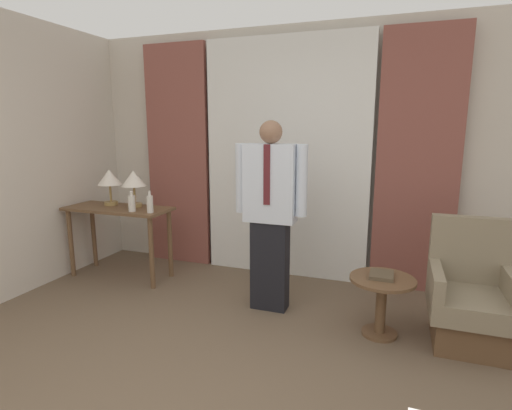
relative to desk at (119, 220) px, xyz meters
name	(u,v)px	position (x,y,z in m)	size (l,w,h in m)	color
wall_back	(289,154)	(1.68, 0.83, 0.70)	(10.00, 0.06, 2.70)	beige
curtain_sheer_center	(285,160)	(1.68, 0.70, 0.64)	(1.81, 0.06, 2.58)	white
curtain_drape_left	(178,157)	(0.35, 0.70, 0.64)	(0.78, 0.06, 2.58)	brown
curtain_drape_right	(417,164)	(3.02, 0.70, 0.64)	(0.78, 0.06, 2.58)	brown
desk	(119,220)	(0.00, 0.00, 0.00)	(1.16, 0.48, 0.79)	brown
table_lamp_left	(110,179)	(-0.16, 0.09, 0.43)	(0.26, 0.26, 0.40)	#9E7F47
table_lamp_right	(134,180)	(0.16, 0.09, 0.43)	(0.26, 0.26, 0.40)	#9E7F47
bottle_near_edge	(132,203)	(0.28, -0.12, 0.23)	(0.07, 0.07, 0.21)	silver
bottle_by_lamp	(150,204)	(0.49, -0.12, 0.23)	(0.07, 0.07, 0.23)	silver
person	(270,210)	(1.80, -0.20, 0.27)	(0.65, 0.21, 1.70)	black
armchair	(470,301)	(3.42, -0.26, -0.31)	(0.60, 0.64, 0.95)	brown
side_table	(382,296)	(2.78, -0.38, -0.32)	(0.51, 0.51, 0.48)	brown
book	(382,275)	(2.77, -0.35, -0.15)	(0.18, 0.22, 0.03)	brown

